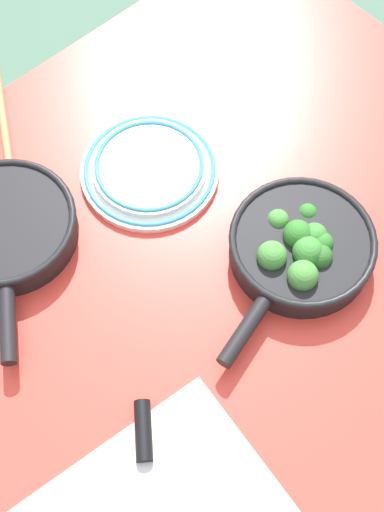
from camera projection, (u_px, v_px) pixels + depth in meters
ground_plane at (192, 394)px, 1.79m from camera, size 14.00×14.00×0.00m
dining_table_red at (192, 282)px, 1.20m from camera, size 1.22×0.98×0.74m
skillet_broccoli at (300, 248)px, 1.11m from camera, size 0.34×0.23×0.08m
skillet_eggs at (6, 228)px, 1.13m from camera, size 0.25×0.31×0.05m
wooden_spoon at (10, 168)px, 1.20m from camera, size 0.21×0.35×0.02m
grater_knife at (145, 474)px, 0.97m from camera, size 0.20×0.24×0.02m
dinner_plate_stack at (150, 169)px, 1.20m from camera, size 0.23×0.23×0.03m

